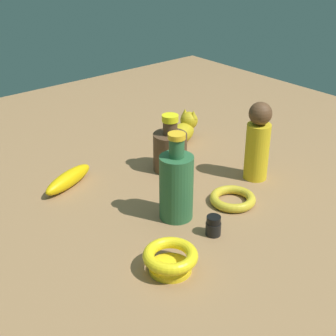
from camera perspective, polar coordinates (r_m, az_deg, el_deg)
ground at (r=1.19m, az=0.00°, el=-3.85°), size 2.00×2.00×0.00m
banana at (r=1.27m, az=-11.51°, el=-1.28°), size 0.17×0.10×0.04m
bowl at (r=0.96m, az=0.27°, el=-10.45°), size 0.11×0.11×0.05m
bottle_short at (r=1.31m, az=0.24°, el=2.18°), size 0.09×0.09×0.16m
nail_polish_jar at (r=1.06m, az=5.30°, el=-6.71°), size 0.03×0.03×0.04m
bangle at (r=1.19m, az=7.53°, el=-3.56°), size 0.11×0.11×0.02m
bottle_tall at (r=1.09m, az=0.97°, el=-1.95°), size 0.08×0.08×0.21m
cat_figurine at (r=1.50m, az=1.73°, el=4.47°), size 0.15×0.10×0.09m
person_figure_adult at (r=1.27m, az=10.41°, el=2.99°), size 0.08×0.08×0.21m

